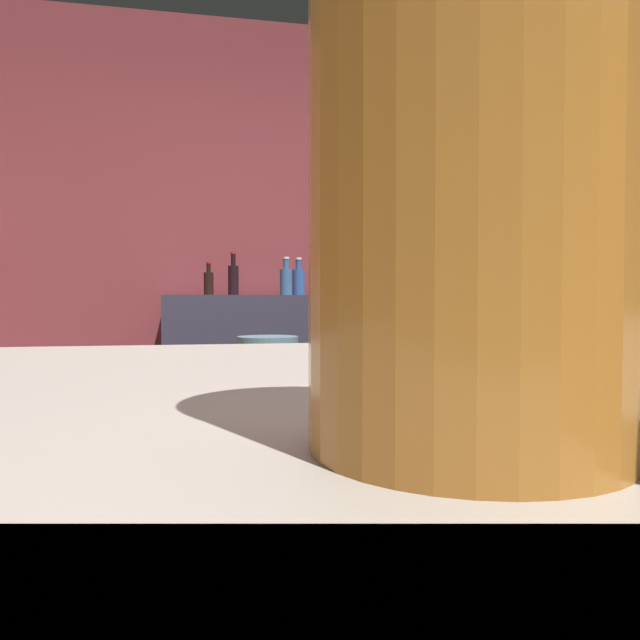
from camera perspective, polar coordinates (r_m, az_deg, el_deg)
wall_back at (r=3.54m, az=-4.50°, el=6.31°), size 5.20×0.10×2.70m
prep_counter at (r=2.19m, az=9.90°, el=-14.66°), size 2.10×0.60×0.90m
back_shelf at (r=3.28m, az=-6.47°, el=-7.31°), size 0.95×0.36×1.11m
bartender at (r=1.65m, az=12.50°, el=-1.36°), size 0.45×0.53×1.70m
knife_block at (r=2.30m, az=22.04°, el=0.10°), size 0.10×0.08×0.29m
mixing_bowl at (r=1.94m, az=-5.07°, el=-2.40°), size 0.20×0.20×0.05m
chefs_knife at (r=2.14m, az=15.02°, el=-2.69°), size 0.23×0.12×0.01m
pint_glass_near at (r=0.16m, az=14.17°, el=14.90°), size 0.08×0.08×0.15m
bottle_soy at (r=3.21m, az=-10.73°, el=3.60°), size 0.05×0.05×0.18m
bottle_hot_sauce at (r=3.20m, az=-3.30°, el=3.84°), size 0.07×0.07×0.21m
bottle_olive_oil at (r=3.36m, az=-2.10°, el=3.80°), size 0.07×0.07×0.22m
bottle_vinegar at (r=3.28m, az=-8.39°, el=3.98°), size 0.06×0.06×0.24m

